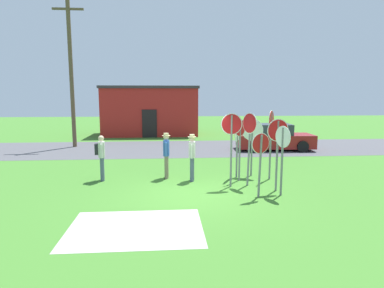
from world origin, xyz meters
TOP-DOWN VIEW (x-y plane):
  - ground_plane at (0.00, 0.00)m, footprint 80.00×80.00m
  - street_asphalt at (0.00, 9.45)m, footprint 60.00×6.40m
  - concrete_path at (-1.54, -2.57)m, footprint 3.20×2.40m
  - building_background at (-2.02, 16.85)m, footprint 7.52×4.48m
  - utility_pole at (-6.42, 10.56)m, footprint 1.80×0.24m
  - parked_car_on_street at (5.46, 8.50)m, footprint 4.40×2.22m
  - stop_sign_leaning_right at (2.84, 0.26)m, footprint 0.74×0.12m
  - stop_sign_leaning_left at (1.43, 0.88)m, footprint 0.73×0.07m
  - stop_sign_center_cluster at (1.91, 1.69)m, footprint 0.48×0.43m
  - stop_sign_tallest at (2.55, 2.38)m, footprint 0.75×0.46m
  - stop_sign_nearest at (2.08, 1.00)m, footprint 0.36×0.66m
  - stop_sign_low_front at (2.83, -0.26)m, footprint 0.26×0.64m
  - stop_sign_far_back at (3.10, 1.78)m, footprint 0.40×0.64m
  - stop_sign_rear_right at (1.90, 2.15)m, footprint 0.38×0.82m
  - stop_sign_rear_left at (2.08, -0.42)m, footprint 0.62×0.26m
  - person_in_blue at (-0.79, 2.26)m, footprint 0.31×0.57m
  - person_on_left at (-3.19, 2.08)m, footprint 0.39×0.56m
  - person_with_sunhat at (0.16, 1.79)m, footprint 0.31×0.56m

SIDE VIEW (x-z plane):
  - ground_plane at x=0.00m, z-range 0.00..0.00m
  - concrete_path at x=-1.54m, z-range 0.00..0.01m
  - street_asphalt at x=0.00m, z-range 0.00..0.01m
  - parked_car_on_street at x=5.46m, z-range -0.07..1.44m
  - person_on_left at x=-3.19m, z-range 0.14..1.83m
  - person_in_blue at x=-0.79m, z-range 0.12..1.85m
  - person_with_sunhat at x=0.16m, z-range 0.12..1.85m
  - stop_sign_rear_left at x=2.08m, z-range 0.34..2.37m
  - stop_sign_low_front at x=2.83m, z-range 0.39..2.60m
  - stop_sign_center_cluster at x=1.91m, z-range 0.38..2.66m
  - stop_sign_tallest at x=2.55m, z-range 0.43..2.68m
  - stop_sign_rear_right at x=1.90m, z-range 0.43..2.71m
  - stop_sign_leaning_right at x=2.84m, z-range 0.44..2.83m
  - stop_sign_nearest at x=2.08m, z-range 0.46..3.01m
  - stop_sign_leaning_left at x=1.43m, z-range 0.46..3.01m
  - stop_sign_far_back at x=3.10m, z-range 0.47..3.08m
  - building_background at x=-2.02m, z-range 0.01..3.87m
  - utility_pole at x=-6.42m, z-range 0.18..8.92m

